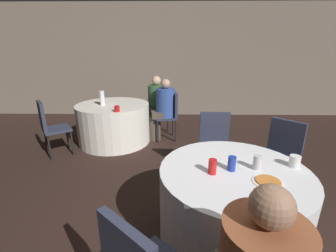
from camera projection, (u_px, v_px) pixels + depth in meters
ground_plane at (200, 235)px, 2.15m from camera, size 16.00×16.00×0.00m
wall_back at (183, 62)px, 5.80m from camera, size 16.00×0.06×2.80m
table_near at (231, 207)px, 1.98m from camera, size 1.25×1.25×0.74m
table_far at (114, 123)px, 4.26m from camera, size 1.34×1.34×0.74m
chair_near_north at (215, 142)px, 2.90m from camera, size 0.41×0.42×0.93m
chair_near_northeast at (281, 152)px, 2.59m from camera, size 0.57×0.57×0.93m
chair_far_southwest at (49, 124)px, 3.61m from camera, size 0.56×0.56×0.93m
chair_far_northeast at (160, 105)px, 4.83m from camera, size 0.56×0.56×0.93m
chair_far_east at (170, 112)px, 4.34m from camera, size 0.46×0.46×0.93m
person_green_jacket at (154, 104)px, 4.72m from camera, size 0.49×0.48×1.19m
person_blue_shirt at (162, 109)px, 4.30m from camera, size 0.52×0.39×1.18m
pizza_plate_near at (268, 182)px, 1.68m from camera, size 0.23×0.23×0.02m
soda_can_blue at (232, 164)px, 1.83m from camera, size 0.07×0.07×0.12m
soda_can_red at (212, 167)px, 1.79m from camera, size 0.07×0.07×0.12m
soda_can_silver at (257, 162)px, 1.85m from camera, size 0.07×0.07×0.12m
cup_near at (295, 161)px, 1.90m from camera, size 0.09×0.09×0.10m
bottle_far at (102, 98)px, 4.04m from camera, size 0.09×0.09×0.26m
cup_far at (117, 109)px, 3.61m from camera, size 0.09×0.09×0.10m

